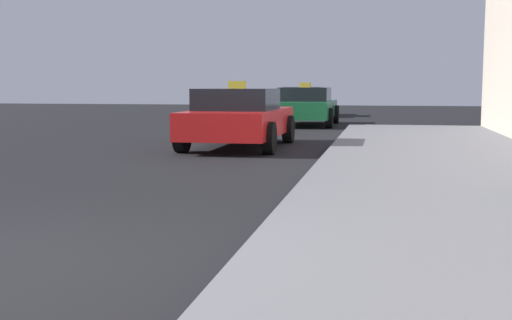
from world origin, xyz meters
TOP-DOWN VIEW (x-y plane):
  - car_red at (-0.04, 9.57)m, footprint 1.98×4.10m
  - car_green at (0.45, 17.64)m, footprint 2.02×4.16m
  - car_yellow at (-0.48, 24.64)m, footprint 2.01×4.04m

SIDE VIEW (x-z plane):
  - car_yellow at x=-0.48m, z-range 0.01..1.28m
  - car_red at x=-0.04m, z-range -0.07..1.36m
  - car_green at x=0.45m, z-range -0.07..1.36m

